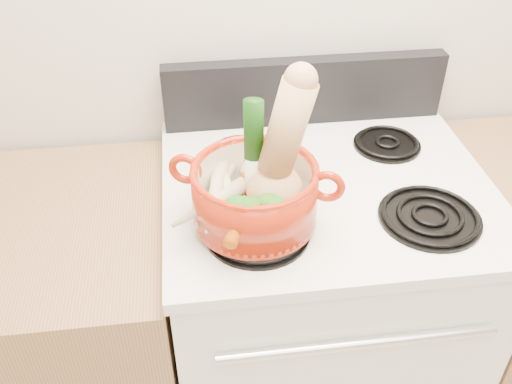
{
  "coord_description": "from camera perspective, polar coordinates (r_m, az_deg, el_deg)",
  "views": [
    {
      "loc": [
        -0.31,
        0.34,
        1.75
      ],
      "look_at": [
        -0.19,
        1.25,
        1.05
      ],
      "focal_mm": 40.0,
      "sensor_mm": 36.0,
      "label": 1
    }
  ],
  "objects": [
    {
      "name": "carrot_2",
      "position": [
        1.17,
        -0.15,
        -0.9
      ],
      "size": [
        0.06,
        0.18,
        0.05
      ],
      "primitive_type": "cone",
      "rotation": [
        1.66,
        0.0,
        0.16
      ],
      "color": "#C43F09",
      "rests_on": "dutch_oven"
    },
    {
      "name": "parsnip_0",
      "position": [
        1.23,
        -3.97,
        0.43
      ],
      "size": [
        0.14,
        0.23,
        0.06
      ],
      "primitive_type": "cone",
      "rotation": [
        1.66,
        0.0,
        -0.46
      ],
      "color": "beige",
      "rests_on": "dutch_oven"
    },
    {
      "name": "control_backsplash",
      "position": [
        1.57,
        4.89,
        10.05
      ],
      "size": [
        0.76,
        0.05,
        0.18
      ],
      "primitive_type": "cube",
      "color": "black",
      "rests_on": "cooktop"
    },
    {
      "name": "parsnip_2",
      "position": [
        1.21,
        -2.81,
        0.41
      ],
      "size": [
        0.07,
        0.17,
        0.05
      ],
      "primitive_type": "cone",
      "rotation": [
        1.66,
        0.0,
        0.18
      ],
      "color": "#EEE5C2",
      "rests_on": "dutch_oven"
    },
    {
      "name": "carrot_0",
      "position": [
        1.16,
        0.3,
        -2.32
      ],
      "size": [
        0.07,
        0.16,
        0.04
      ],
      "primitive_type": "cone",
      "rotation": [
        1.66,
        0.0,
        0.27
      ],
      "color": "#D9440A",
      "rests_on": "dutch_oven"
    },
    {
      "name": "burner_back_left",
      "position": [
        1.44,
        -1.44,
        3.89
      ],
      "size": [
        0.17,
        0.17,
        0.02
      ],
      "primitive_type": "cylinder",
      "color": "black",
      "rests_on": "cooktop"
    },
    {
      "name": "leek",
      "position": [
        1.15,
        -0.24,
        3.96
      ],
      "size": [
        0.05,
        0.05,
        0.26
      ],
      "primitive_type": "cylinder",
      "rotation": [
        0.03,
        0.0,
        -0.21
      ],
      "color": "white",
      "rests_on": "dutch_oven"
    },
    {
      "name": "burner_back_right",
      "position": [
        1.52,
        12.97,
        4.82
      ],
      "size": [
        0.17,
        0.17,
        0.02
      ],
      "primitive_type": "cylinder",
      "color": "black",
      "rests_on": "cooktop"
    },
    {
      "name": "parsnip_3",
      "position": [
        1.16,
        -4.71,
        -1.14
      ],
      "size": [
        0.18,
        0.12,
        0.05
      ],
      "primitive_type": "cone",
      "rotation": [
        1.66,
        0.0,
        -1.07
      ],
      "color": "beige",
      "rests_on": "dutch_oven"
    },
    {
      "name": "cooktop",
      "position": [
        1.37,
        7.13,
        0.41
      ],
      "size": [
        0.78,
        0.67,
        0.03
      ],
      "primitive_type": "cube",
      "color": "silver",
      "rests_on": "stove_body"
    },
    {
      "name": "dutch_oven",
      "position": [
        1.18,
        -0.13,
        -0.26
      ],
      "size": [
        0.33,
        0.33,
        0.13
      ],
      "primitive_type": "cylinder",
      "rotation": [
        0.0,
        0.0,
        -0.34
      ],
      "color": "#A5200A",
      "rests_on": "burner_front_left"
    },
    {
      "name": "burner_front_right",
      "position": [
        1.3,
        17.0,
        -2.29
      ],
      "size": [
        0.22,
        0.22,
        0.02
      ],
      "primitive_type": "cylinder",
      "color": "black",
      "rests_on": "cooktop"
    },
    {
      "name": "parsnip_1",
      "position": [
        1.19,
        -4.19,
        -0.36
      ],
      "size": [
        0.09,
        0.2,
        0.06
      ],
      "primitive_type": "cone",
      "rotation": [
        1.66,
        0.0,
        -0.24
      ],
      "color": "beige",
      "rests_on": "dutch_oven"
    },
    {
      "name": "pot_handle_left",
      "position": [
        1.19,
        -7.09,
        2.31
      ],
      "size": [
        0.07,
        0.04,
        0.07
      ],
      "primitive_type": "torus",
      "rotation": [
        1.57,
        0.0,
        -0.34
      ],
      "color": "#A5200A",
      "rests_on": "dutch_oven"
    },
    {
      "name": "burner_front_left",
      "position": [
        1.21,
        0.14,
        -3.9
      ],
      "size": [
        0.22,
        0.22,
        0.02
      ],
      "primitive_type": "cylinder",
      "color": "black",
      "rests_on": "cooktop"
    },
    {
      "name": "stove_body",
      "position": [
        1.7,
        5.9,
        -12.52
      ],
      "size": [
        0.76,
        0.65,
        0.92
      ],
      "primitive_type": "cube",
      "color": "white",
      "rests_on": "floor"
    },
    {
      "name": "squash",
      "position": [
        1.12,
        1.96,
        4.21
      ],
      "size": [
        0.21,
        0.16,
        0.32
      ],
      "primitive_type": null,
      "rotation": [
        0.0,
        0.22,
        -0.19
      ],
      "color": "tan",
      "rests_on": "dutch_oven"
    },
    {
      "name": "ginger",
      "position": [
        1.27,
        0.39,
        1.92
      ],
      "size": [
        0.11,
        0.1,
        0.05
      ],
      "primitive_type": "ellipsoid",
      "rotation": [
        0.0,
        0.0,
        -0.4
      ],
      "color": "tan",
      "rests_on": "dutch_oven"
    },
    {
      "name": "pot_handle_right",
      "position": [
        1.14,
        7.13,
        0.57
      ],
      "size": [
        0.07,
        0.04,
        0.07
      ],
      "primitive_type": "torus",
      "rotation": [
        1.57,
        0.0,
        -0.34
      ],
      "color": "#A5200A",
      "rests_on": "dutch_oven"
    },
    {
      "name": "carrot_3",
      "position": [
        1.12,
        -1.67,
        -2.9
      ],
      "size": [
        0.08,
        0.14,
        0.04
      ],
      "primitive_type": "cone",
      "rotation": [
        1.66,
        0.0,
        -0.38
      ],
      "color": "#C8610A",
      "rests_on": "dutch_oven"
    },
    {
      "name": "carrot_1",
      "position": [
        1.15,
        -1.39,
        -2.1
      ],
      "size": [
        0.04,
        0.16,
        0.05
      ],
      "primitive_type": "cone",
      "rotation": [
        1.66,
        0.0,
        0.05
      ],
      "color": "#E0530B",
      "rests_on": "dutch_oven"
    },
    {
      "name": "oven_handle",
      "position": [
        1.25,
        10.24,
        -14.73
      ],
      "size": [
        0.6,
        0.02,
        0.02
      ],
      "primitive_type": "cylinder",
      "rotation": [
        0.0,
        1.57,
        0.0
      ],
      "color": "silver",
      "rests_on": "stove_body"
    }
  ]
}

